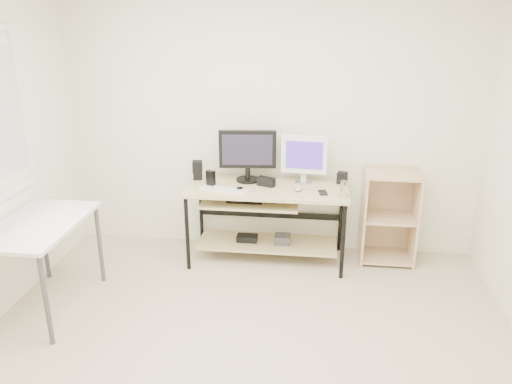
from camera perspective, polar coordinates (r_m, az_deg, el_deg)
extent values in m
cube|color=#C4B297|center=(3.57, -1.64, -19.96)|extent=(4.00, 4.00, 0.01)
cube|color=white|center=(4.83, 1.75, 8.10)|extent=(4.00, 0.01, 2.60)
cube|color=#CDBB82|center=(4.65, 1.29, 0.41)|extent=(1.50, 0.65, 0.03)
cube|color=#CDBB82|center=(4.66, -0.62, -1.05)|extent=(0.90, 0.49, 0.02)
cube|color=#CDBB82|center=(4.92, 1.29, -5.83)|extent=(1.35, 0.46, 0.02)
cube|color=black|center=(4.66, -1.23, -0.84)|extent=(0.33, 0.22, 0.01)
cylinder|color=black|center=(4.59, 1.77, -1.20)|extent=(0.14, 0.01, 0.01)
cube|color=#404043|center=(4.89, 3.06, -5.38)|extent=(0.15, 0.15, 0.08)
cube|color=black|center=(4.93, -1.03, -5.29)|extent=(0.20, 0.12, 0.06)
cylinder|color=black|center=(4.65, -7.86, -4.76)|extent=(0.04, 0.04, 0.72)
cylinder|color=black|center=(5.16, -6.29, -2.15)|extent=(0.04, 0.04, 0.72)
cylinder|color=black|center=(4.52, 9.92, -5.64)|extent=(0.04, 0.04, 0.72)
cylinder|color=black|center=(5.04, 9.65, -2.87)|extent=(0.04, 0.04, 0.72)
cube|color=white|center=(4.22, -23.66, -3.44)|extent=(0.60, 1.00, 0.03)
cylinder|color=#404043|center=(4.85, -23.07, -5.20)|extent=(0.04, 0.04, 0.72)
cylinder|color=#404043|center=(3.91, -22.88, -11.39)|extent=(0.04, 0.04, 0.72)
cylinder|color=#404043|center=(4.62, -17.43, -5.73)|extent=(0.04, 0.04, 0.72)
cube|color=#D7B286|center=(4.88, 12.12, -2.70)|extent=(0.02, 0.40, 0.90)
cube|color=#D7B286|center=(4.95, 17.67, -2.89)|extent=(0.02, 0.40, 0.90)
cube|color=#D7B286|center=(5.08, 14.65, -1.98)|extent=(0.50, 0.02, 0.90)
cube|color=#D7B286|center=(5.07, 14.51, -7.08)|extent=(0.46, 0.38, 0.02)
cube|color=#D7B286|center=(4.91, 14.92, -2.80)|extent=(0.46, 0.38, 0.02)
cube|color=#D7B286|center=(4.76, 15.37, 1.98)|extent=(0.46, 0.38, 0.02)
cylinder|color=black|center=(4.81, -0.94, 1.42)|extent=(0.23, 0.23, 0.02)
cylinder|color=black|center=(4.79, -0.95, 2.18)|extent=(0.05, 0.05, 0.11)
cube|color=black|center=(4.73, -0.96, 4.92)|extent=(0.54, 0.11, 0.36)
cube|color=black|center=(4.70, -1.02, 4.82)|extent=(0.46, 0.05, 0.29)
cube|color=silver|center=(4.78, 5.42, 1.13)|extent=(0.16, 0.14, 0.01)
cylinder|color=silver|center=(4.77, 5.44, 1.70)|extent=(0.04, 0.04, 0.09)
cube|color=white|center=(4.70, 5.53, 4.30)|extent=(0.43, 0.08, 0.36)
cube|color=#4328AF|center=(4.68, 5.52, 4.22)|extent=(0.37, 0.04, 0.29)
cube|color=white|center=(4.57, -3.71, 0.30)|extent=(0.47, 0.23, 0.02)
ellipsoid|color=#AEAEB3|center=(4.57, 4.86, 0.45)|extent=(0.09, 0.13, 0.04)
cube|color=black|center=(4.66, 1.17, 1.19)|extent=(0.18, 0.13, 0.08)
cube|color=black|center=(4.89, -6.67, 1.88)|extent=(0.09, 0.09, 0.07)
cube|color=black|center=(4.86, -6.71, 2.91)|extent=(0.11, 0.11, 0.11)
cube|color=black|center=(4.80, 9.81, 1.61)|extent=(0.11, 0.11, 0.11)
cube|color=black|center=(4.65, -5.20, 1.54)|extent=(0.09, 0.08, 0.16)
cylinder|color=black|center=(4.56, -1.86, 0.35)|extent=(0.06, 0.06, 0.02)
cube|color=black|center=(4.53, 7.65, -0.07)|extent=(0.09, 0.14, 0.01)
cylinder|color=#9F7348|center=(4.47, 9.97, -0.47)|extent=(0.09, 0.09, 0.01)
cylinder|color=white|center=(4.45, 10.03, 0.39)|extent=(0.07, 0.07, 0.14)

